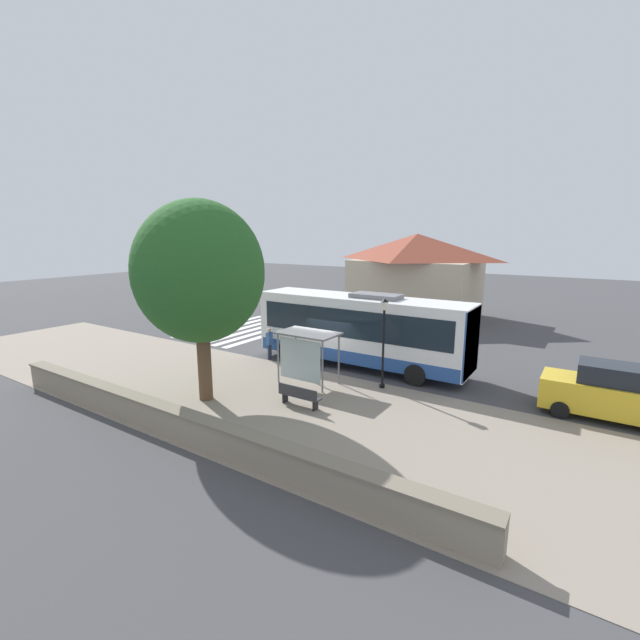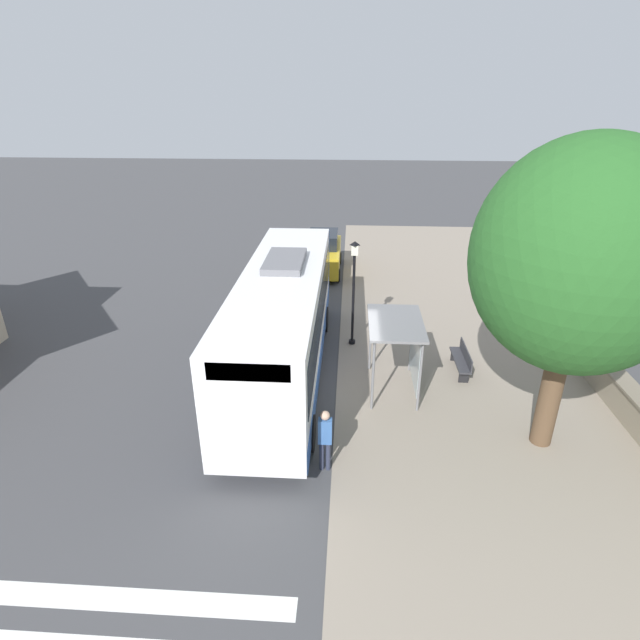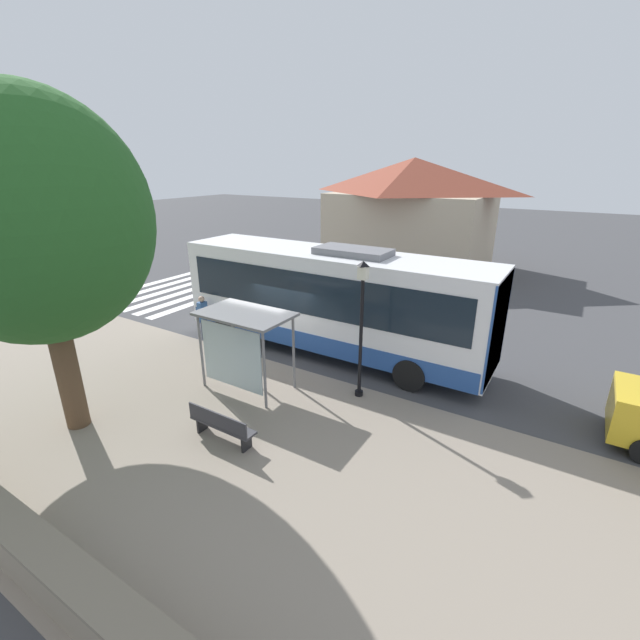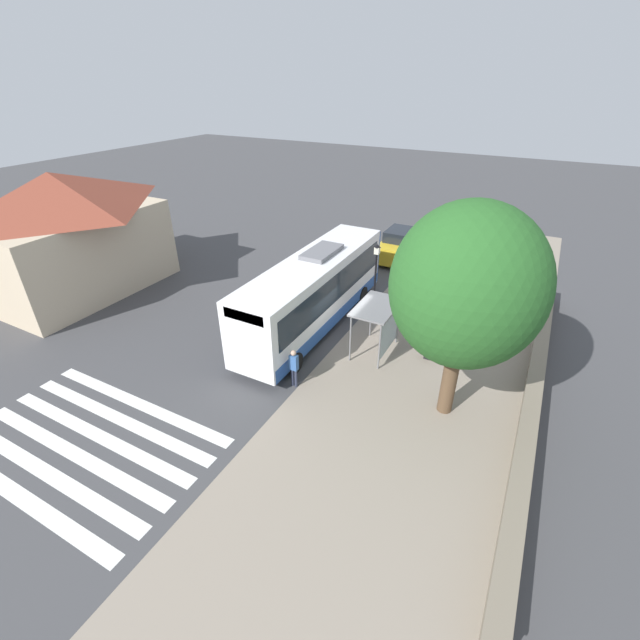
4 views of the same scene
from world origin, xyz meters
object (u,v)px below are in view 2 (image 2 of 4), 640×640
at_px(pedestrian, 325,436).
at_px(parked_car_behind_bus, 323,253).
at_px(bus, 283,320).
at_px(shade_tree, 581,259).
at_px(street_lamp_near, 354,285).
at_px(bench, 462,359).
at_px(bus_shelter, 400,334).

height_order(pedestrian, parked_car_behind_bus, parked_car_behind_bus).
height_order(bus, pedestrian, bus).
bearing_deg(shade_tree, street_lamp_near, -46.92).
relative_size(pedestrian, shade_tree, 0.22).
bearing_deg(bus, bench, -175.55).
relative_size(street_lamp_near, parked_car_behind_bus, 0.91).
bearing_deg(parked_car_behind_bus, bus, 86.23).
bearing_deg(shade_tree, pedestrian, 13.94).
bearing_deg(parked_car_behind_bus, bus_shelter, 104.80).
distance_m(bus, street_lamp_near, 3.28).
xyz_separation_m(pedestrian, bench, (-4.40, -5.15, -0.56)).
height_order(bench, street_lamp_near, street_lamp_near).
bearing_deg(pedestrian, bus_shelter, -118.27).
bearing_deg(street_lamp_near, bench, 153.68).
relative_size(bench, parked_car_behind_bus, 0.42).
bearing_deg(bench, parked_car_behind_bus, -62.43).
height_order(bus, bench, bus).
height_order(street_lamp_near, parked_car_behind_bus, street_lamp_near).
relative_size(bus, bus_shelter, 4.12).
distance_m(bus, shade_tree, 8.77).
bearing_deg(bus, pedestrian, 109.05).
bearing_deg(street_lamp_near, pedestrian, 84.56).
bearing_deg(parked_car_behind_bus, bench, 117.57).
bearing_deg(bus_shelter, parked_car_behind_bus, -75.20).
distance_m(bus_shelter, street_lamp_near, 3.43).
bearing_deg(street_lamp_near, bus, 45.42).
bearing_deg(bus_shelter, street_lamp_near, -65.05).
height_order(pedestrian, street_lamp_near, street_lamp_near).
relative_size(bench, shade_tree, 0.23).
distance_m(pedestrian, shade_tree, 7.36).
relative_size(bus_shelter, bench, 1.47).
relative_size(pedestrian, street_lamp_near, 0.44).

